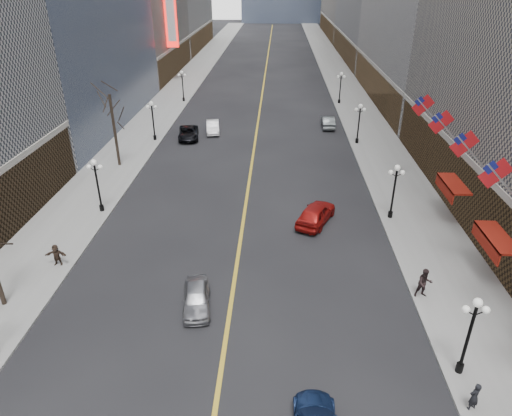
# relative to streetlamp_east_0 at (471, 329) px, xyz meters

# --- Properties ---
(sidewalk_east) EXTENTS (6.00, 230.00, 0.15)m
(sidewalk_east) POSITION_rel_streetlamp_east_0_xyz_m (2.20, 56.00, -2.83)
(sidewalk_east) COLOR gray
(sidewalk_east) RESTS_ON ground
(sidewalk_west) EXTENTS (6.00, 230.00, 0.15)m
(sidewalk_west) POSITION_rel_streetlamp_east_0_xyz_m (-25.80, 56.00, -2.83)
(sidewalk_west) COLOR gray
(sidewalk_west) RESTS_ON ground
(lane_line) EXTENTS (0.25, 200.00, 0.02)m
(lane_line) POSITION_rel_streetlamp_east_0_xyz_m (-11.80, 66.00, -2.89)
(lane_line) COLOR gold
(lane_line) RESTS_ON ground
(streetlamp_east_0) EXTENTS (1.26, 0.44, 4.52)m
(streetlamp_east_0) POSITION_rel_streetlamp_east_0_xyz_m (0.00, 0.00, 0.00)
(streetlamp_east_0) COLOR black
(streetlamp_east_0) RESTS_ON sidewalk_east
(streetlamp_east_1) EXTENTS (1.26, 0.44, 4.52)m
(streetlamp_east_1) POSITION_rel_streetlamp_east_0_xyz_m (0.00, 16.00, 0.00)
(streetlamp_east_1) COLOR black
(streetlamp_east_1) RESTS_ON sidewalk_east
(streetlamp_east_2) EXTENTS (1.26, 0.44, 4.52)m
(streetlamp_east_2) POSITION_rel_streetlamp_east_0_xyz_m (0.00, 34.00, 0.00)
(streetlamp_east_2) COLOR black
(streetlamp_east_2) RESTS_ON sidewalk_east
(streetlamp_east_3) EXTENTS (1.26, 0.44, 4.52)m
(streetlamp_east_3) POSITION_rel_streetlamp_east_0_xyz_m (0.00, 52.00, 0.00)
(streetlamp_east_3) COLOR black
(streetlamp_east_3) RESTS_ON sidewalk_east
(streetlamp_west_1) EXTENTS (1.26, 0.44, 4.52)m
(streetlamp_west_1) POSITION_rel_streetlamp_east_0_xyz_m (-23.60, 16.00, 0.00)
(streetlamp_west_1) COLOR black
(streetlamp_west_1) RESTS_ON sidewalk_west
(streetlamp_west_2) EXTENTS (1.26, 0.44, 4.52)m
(streetlamp_west_2) POSITION_rel_streetlamp_east_0_xyz_m (-23.60, 34.00, 0.00)
(streetlamp_west_2) COLOR black
(streetlamp_west_2) RESTS_ON sidewalk_west
(streetlamp_west_3) EXTENTS (1.26, 0.44, 4.52)m
(streetlamp_west_3) POSITION_rel_streetlamp_east_0_xyz_m (-23.60, 52.00, 0.00)
(streetlamp_west_3) COLOR black
(streetlamp_west_3) RESTS_ON sidewalk_west
(flag_2) EXTENTS (2.87, 0.12, 2.87)m
(flag_2) POSITION_rel_streetlamp_east_0_xyz_m (3.51, 8.00, 4.39)
(flag_2) COLOR #B2B2B7
(flag_2) RESTS_ON ground
(flag_3) EXTENTS (2.87, 0.12, 2.87)m
(flag_3) POSITION_rel_streetlamp_east_0_xyz_m (3.51, 13.00, 4.39)
(flag_3) COLOR #B2B2B7
(flag_3) RESTS_ON ground
(flag_4) EXTENTS (2.87, 0.12, 2.87)m
(flag_4) POSITION_rel_streetlamp_east_0_xyz_m (3.51, 18.00, 4.39)
(flag_4) COLOR #B2B2B7
(flag_4) RESTS_ON ground
(flag_5) EXTENTS (2.87, 0.12, 2.87)m
(flag_5) POSITION_rel_streetlamp_east_0_xyz_m (3.51, 23.00, 4.39)
(flag_5) COLOR #B2B2B7
(flag_5) RESTS_ON ground
(awning_b) EXTENTS (1.40, 4.00, 0.93)m
(awning_b) POSITION_rel_streetlamp_east_0_xyz_m (4.30, 8.00, 0.18)
(awning_b) COLOR maroon
(awning_b) RESTS_ON ground
(awning_c) EXTENTS (1.40, 4.00, 0.93)m
(awning_c) POSITION_rel_streetlamp_east_0_xyz_m (4.30, 16.00, 0.18)
(awning_c) COLOR maroon
(awning_c) RESTS_ON ground
(theatre_marquee) EXTENTS (2.00, 0.55, 12.00)m
(theatre_marquee) POSITION_rel_streetlamp_east_0_xyz_m (-27.68, 66.00, 9.10)
(theatre_marquee) COLOR red
(theatre_marquee) RESTS_ON ground
(tree_west_far) EXTENTS (3.60, 3.60, 7.92)m
(tree_west_far) POSITION_rel_streetlamp_east_0_xyz_m (-25.30, 26.00, 3.34)
(tree_west_far) COLOR #2D231C
(tree_west_far) RESTS_ON sidewalk_west
(car_nb_near) EXTENTS (2.19, 4.19, 1.36)m
(car_nb_near) POSITION_rel_streetlamp_east_0_xyz_m (-13.80, 4.44, -2.22)
(car_nb_near) COLOR #939499
(car_nb_near) RESTS_ON ground
(car_nb_mid) EXTENTS (2.14, 4.51, 1.43)m
(car_nb_mid) POSITION_rel_streetlamp_east_0_xyz_m (-17.19, 37.48, -2.19)
(car_nb_mid) COLOR silver
(car_nb_mid) RESTS_ON ground
(car_nb_far) EXTENTS (3.04, 5.28, 1.39)m
(car_nb_far) POSITION_rel_streetlamp_east_0_xyz_m (-19.78, 34.99, -2.21)
(car_nb_far) COLOR black
(car_nb_far) RESTS_ON ground
(car_sb_mid) EXTENTS (3.79, 5.25, 1.66)m
(car_sb_mid) POSITION_rel_streetlamp_east_0_xyz_m (-6.05, 15.06, -2.07)
(car_sb_mid) COLOR maroon
(car_sb_mid) RESTS_ON ground
(car_sb_far) EXTENTS (1.53, 4.37, 1.44)m
(car_sb_far) POSITION_rel_streetlamp_east_0_xyz_m (-2.80, 40.21, -2.18)
(car_sb_far) COLOR #555B5D
(car_sb_far) RESTS_ON ground
(ped_ne_corner) EXTENTS (0.67, 0.60, 1.53)m
(ped_ne_corner) POSITION_rel_streetlamp_east_0_xyz_m (-0.20, -2.17, -1.99)
(ped_ne_corner) COLOR black
(ped_ne_corner) RESTS_ON sidewalk_east
(ped_east_walk) EXTENTS (0.99, 0.60, 1.94)m
(ped_east_walk) POSITION_rel_streetlamp_east_0_xyz_m (-0.20, 5.90, -1.78)
(ped_east_walk) COLOR black
(ped_east_walk) RESTS_ON sidewalk_east
(ped_west_far) EXTENTS (1.43, 0.44, 1.53)m
(ped_west_far) POSITION_rel_streetlamp_east_0_xyz_m (-23.83, 8.16, -1.99)
(ped_west_far) COLOR #34261D
(ped_west_far) RESTS_ON sidewalk_west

